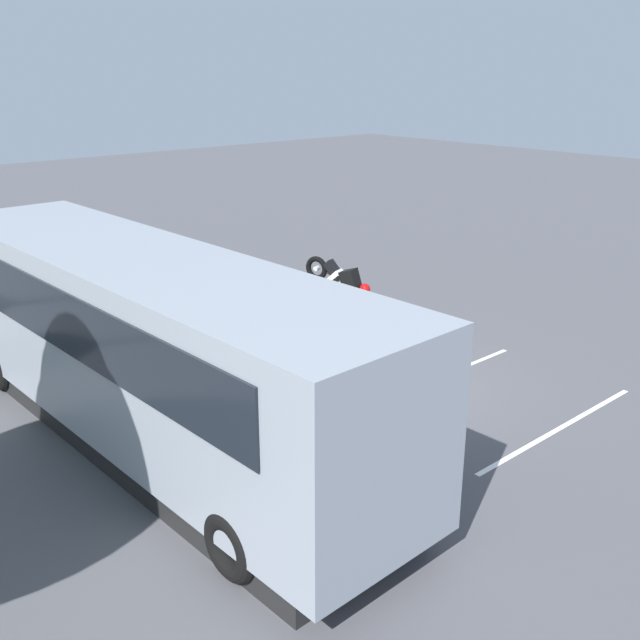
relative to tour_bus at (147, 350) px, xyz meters
name	(u,v)px	position (x,y,z in m)	size (l,w,h in m)	color
ground_plane	(380,384)	(-0.98, -4.54, -1.65)	(80.00, 80.00, 0.00)	#4C4C51
tour_bus	(147,350)	(0.00, 0.00, 0.00)	(10.97, 2.79, 3.25)	#8C939E
spectator_far_left	(363,390)	(-2.59, -2.43, -0.57)	(0.57, 0.32, 1.79)	black
spectator_left	(336,368)	(-1.60, -2.76, -0.59)	(0.58, 0.35, 1.78)	#473823
spectator_centre	(291,360)	(-0.72, -2.47, -0.63)	(0.57, 0.39, 1.71)	#473823
spectator_right	(258,336)	(0.50, -2.63, -0.56)	(0.58, 0.36, 1.81)	black
spectator_far_right	(235,324)	(1.38, -2.71, -0.57)	(0.58, 0.33, 1.80)	black
parked_motorcycle_silver	(192,350)	(2.06, -2.08, -1.16)	(2.05, 0.58, 0.99)	black
stunt_motorcycle	(342,286)	(2.01, -6.28, -0.61)	(1.91, 0.85, 1.80)	black
traffic_cone	(405,337)	(-0.03, -6.31, -1.34)	(0.34, 0.34, 0.63)	orange
bay_line_b	(560,428)	(-4.40, -5.57, -1.64)	(0.12, 4.75, 0.01)	white
bay_line_c	(435,379)	(-1.54, -5.57, -1.64)	(0.12, 4.83, 0.01)	white
bay_line_d	(340,341)	(1.31, -5.57, -1.64)	(0.12, 4.20, 0.01)	white
bay_line_e	(265,312)	(4.16, -5.57, -1.64)	(0.12, 4.42, 0.01)	white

